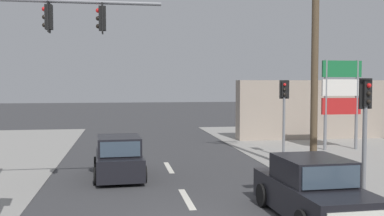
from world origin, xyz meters
The scene contains 10 objects.
lane_dash_mid centered at (0.00, 3.00, 0.00)m, with size 0.20×2.40×0.01m, color silver.
lane_dash_far centered at (0.00, 8.00, 0.00)m, with size 0.20×2.40×0.01m, color silver.
utility_pole_midground_right centered at (5.09, 5.52, 5.69)m, with size 1.80×0.26×10.89m.
traffic_signal_mast centered at (-4.64, 3.02, 4.15)m, with size 5.29×0.46×6.00m.
pedestal_signal_right_kerb centered at (4.71, 1.39, 2.42)m, with size 0.44×0.31×3.56m.
pedestal_signal_far_median centered at (5.42, 9.44, 2.42)m, with size 0.44×0.31×3.56m.
shopping_plaza_sign centered at (9.23, 11.43, 2.98)m, with size 2.10×0.16×4.60m.
shopfront_wall_far centered at (11.00, 16.00, 1.80)m, with size 12.00×1.00×3.60m, color #A39384.
sedan_oncoming_near centered at (2.85, 0.58, 0.70)m, with size 1.99×4.29×1.56m.
hatchback_crossing_left centered at (-1.99, 6.36, 0.70)m, with size 1.92×3.71×1.53m.
Camera 1 is at (-1.91, -9.97, 3.43)m, focal length 42.00 mm.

